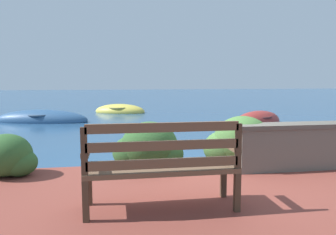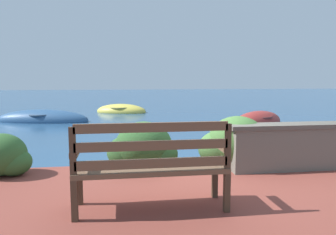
# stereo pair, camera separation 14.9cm
# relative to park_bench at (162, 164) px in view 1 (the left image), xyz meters

# --- Properties ---
(ground_plane) EXTENTS (80.00, 80.00, 0.00)m
(ground_plane) POSITION_rel_park_bench_xyz_m (0.80, 1.84, -0.70)
(ground_plane) COLOR navy
(park_bench) EXTENTS (1.56, 0.48, 0.93)m
(park_bench) POSITION_rel_park_bench_xyz_m (0.00, 0.00, 0.00)
(park_bench) COLOR #433123
(park_bench) RESTS_ON patio_terrace
(stone_wall) EXTENTS (2.35, 0.39, 0.68)m
(stone_wall) POSITION_rel_park_bench_xyz_m (2.39, 1.21, -0.14)
(stone_wall) COLOR #666056
(stone_wall) RESTS_ON patio_terrace
(hedge_clump_far_left) EXTENTS (0.86, 0.62, 0.59)m
(hedge_clump_far_left) POSITION_rel_park_bench_xyz_m (-1.95, 1.51, -0.23)
(hedge_clump_far_left) COLOR #2D5628
(hedge_clump_far_left) RESTS_ON patio_terrace
(hedge_clump_left) EXTENTS (1.04, 0.75, 0.71)m
(hedge_clump_left) POSITION_rel_park_bench_xyz_m (0.02, 1.54, -0.18)
(hedge_clump_left) COLOR #2D5628
(hedge_clump_left) RESTS_ON patio_terrace
(hedge_clump_centre) EXTENTS (1.14, 0.82, 0.77)m
(hedge_clump_centre) POSITION_rel_park_bench_xyz_m (1.45, 1.49, -0.15)
(hedge_clump_centre) COLOR #426B33
(hedge_clump_centre) RESTS_ON patio_terrace
(rowboat_nearest) EXTENTS (2.59, 2.18, 0.80)m
(rowboat_nearest) POSITION_rel_park_bench_xyz_m (4.28, 7.14, -0.64)
(rowboat_nearest) COLOR #9E2D28
(rowboat_nearest) RESTS_ON ground_plane
(rowboat_mid) EXTENTS (3.48, 1.67, 0.77)m
(rowboat_mid) POSITION_rel_park_bench_xyz_m (-3.05, 9.00, -0.64)
(rowboat_mid) COLOR #2D517A
(rowboat_mid) RESTS_ON ground_plane
(rowboat_far) EXTENTS (2.55, 1.85, 0.68)m
(rowboat_far) POSITION_rel_park_bench_xyz_m (-0.23, 11.81, -0.64)
(rowboat_far) COLOR #DBC64C
(rowboat_far) RESTS_ON ground_plane
(mooring_buoy) EXTENTS (0.43, 0.43, 0.39)m
(mooring_buoy) POSITION_rel_park_bench_xyz_m (5.48, 5.40, -0.64)
(mooring_buoy) COLOR white
(mooring_buoy) RESTS_ON ground_plane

